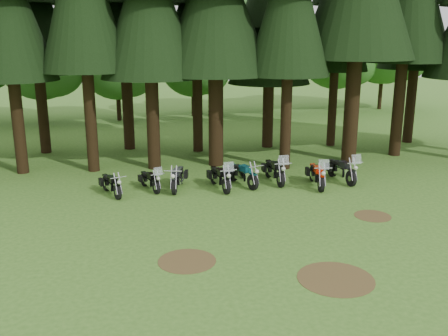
% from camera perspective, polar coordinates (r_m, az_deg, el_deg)
% --- Properties ---
extents(ground, '(120.00, 120.00, 0.00)m').
position_cam_1_polar(ground, '(17.97, 4.50, -7.04)').
color(ground, '#38691F').
rests_on(ground, ground).
extents(pine_back_4, '(4.94, 4.94, 13.78)m').
position_cam_1_polar(pine_back_4, '(30.56, 5.32, 17.74)').
color(pine_back_4, black).
rests_on(pine_back_4, ground).
extents(decid_2, '(6.72, 6.53, 8.40)m').
position_cam_1_polar(decid_2, '(41.21, -19.97, 11.59)').
color(decid_2, black).
rests_on(decid_2, ground).
extents(decid_3, '(6.12, 5.95, 7.65)m').
position_cam_1_polar(decid_3, '(41.18, -11.80, 11.54)').
color(decid_3, black).
rests_on(decid_3, ground).
extents(decid_4, '(5.93, 5.76, 7.41)m').
position_cam_1_polar(decid_4, '(42.85, -3.18, 11.75)').
color(decid_4, black).
rests_on(decid_4, ground).
extents(decid_5, '(8.45, 8.21, 10.56)m').
position_cam_1_polar(decid_5, '(43.69, 5.93, 14.20)').
color(decid_5, black).
rests_on(decid_5, ground).
extents(decid_6, '(7.06, 6.86, 8.82)m').
position_cam_1_polar(decid_6, '(47.26, 13.21, 12.69)').
color(decid_6, black).
rests_on(decid_6, ground).
extents(decid_7, '(8.44, 8.20, 10.55)m').
position_cam_1_polar(decid_7, '(49.17, 18.40, 13.60)').
color(decid_7, black).
rests_on(decid_7, ground).
extents(dirt_patch_0, '(1.80, 1.80, 0.01)m').
position_cam_1_polar(dirt_patch_0, '(15.60, -4.26, -10.55)').
color(dirt_patch_0, '#4C3D1E').
rests_on(dirt_patch_0, ground).
extents(dirt_patch_1, '(1.40, 1.40, 0.01)m').
position_cam_1_polar(dirt_patch_1, '(20.04, 16.62, -5.27)').
color(dirt_patch_1, '#4C3D1E').
rests_on(dirt_patch_1, ground).
extents(dirt_patch_2, '(2.20, 2.20, 0.01)m').
position_cam_1_polar(dirt_patch_2, '(14.87, 12.64, -12.24)').
color(dirt_patch_2, '#4C3D1E').
rests_on(dirt_patch_2, ground).
extents(motorcycle_0, '(0.87, 2.06, 0.87)m').
position_cam_1_polar(motorcycle_0, '(22.13, -12.75, -1.90)').
color(motorcycle_0, black).
rests_on(motorcycle_0, ground).
extents(motorcycle_1, '(0.91, 1.98, 1.27)m').
position_cam_1_polar(motorcycle_1, '(22.50, -8.44, -1.46)').
color(motorcycle_1, black).
rests_on(motorcycle_1, ground).
extents(motorcycle_2, '(0.81, 2.31, 0.96)m').
position_cam_1_polar(motorcycle_2, '(22.50, -5.32, -1.19)').
color(motorcycle_2, black).
rests_on(motorcycle_2, ground).
extents(motorcycle_3, '(0.66, 2.42, 1.52)m').
position_cam_1_polar(motorcycle_3, '(22.40, -0.46, -1.15)').
color(motorcycle_3, black).
rests_on(motorcycle_3, ground).
extents(motorcycle_4, '(0.94, 2.31, 0.98)m').
position_cam_1_polar(motorcycle_4, '(22.96, 2.12, -0.78)').
color(motorcycle_4, black).
rests_on(motorcycle_4, ground).
extents(motorcycle_5, '(0.47, 2.50, 1.58)m').
position_cam_1_polar(motorcycle_5, '(23.56, 5.80, -0.38)').
color(motorcycle_5, black).
rests_on(motorcycle_5, ground).
extents(motorcycle_6, '(0.67, 2.48, 1.56)m').
position_cam_1_polar(motorcycle_6, '(23.16, 10.57, -0.84)').
color(motorcycle_6, black).
rests_on(motorcycle_6, ground).
extents(motorcycle_7, '(0.59, 2.51, 1.57)m').
position_cam_1_polar(motorcycle_7, '(24.22, 13.31, -0.28)').
color(motorcycle_7, black).
rests_on(motorcycle_7, ground).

